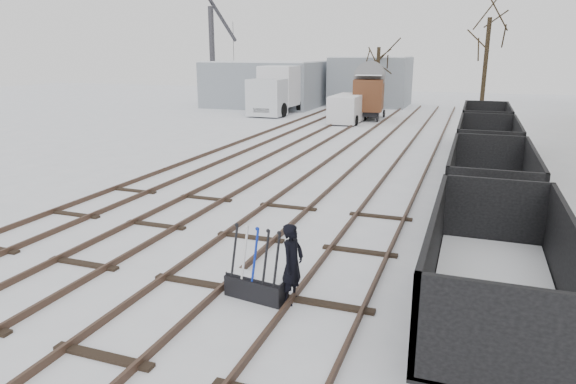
{
  "coord_description": "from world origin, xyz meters",
  "views": [
    {
      "loc": [
        5.4,
        -8.96,
        4.88
      ],
      "look_at": [
        0.83,
        3.7,
        1.2
      ],
      "focal_mm": 32.0,
      "sensor_mm": 36.0,
      "label": 1
    }
  ],
  "objects_px": {
    "box_van_wagon": "(369,93)",
    "crane": "(214,78)",
    "ground_frame": "(256,285)",
    "panel_van": "(348,108)",
    "freight_wagon_a": "(494,295)",
    "worker": "(292,264)",
    "lorry": "(282,89)"
  },
  "relations": [
    {
      "from": "ground_frame",
      "to": "lorry",
      "type": "distance_m",
      "value": 33.39
    },
    {
      "from": "box_van_wagon",
      "to": "ground_frame",
      "type": "bearing_deg",
      "value": -90.62
    },
    {
      "from": "freight_wagon_a",
      "to": "box_van_wagon",
      "type": "xyz_separation_m",
      "value": [
        -8.09,
        29.78,
        1.05
      ]
    },
    {
      "from": "ground_frame",
      "to": "lorry",
      "type": "bearing_deg",
      "value": 118.62
    },
    {
      "from": "ground_frame",
      "to": "panel_van",
      "type": "distance_m",
      "value": 27.7
    },
    {
      "from": "ground_frame",
      "to": "panel_van",
      "type": "relative_size",
      "value": 0.33
    },
    {
      "from": "worker",
      "to": "freight_wagon_a",
      "type": "bearing_deg",
      "value": -81.39
    },
    {
      "from": "crane",
      "to": "worker",
      "type": "bearing_deg",
      "value": -59.25
    },
    {
      "from": "worker",
      "to": "panel_van",
      "type": "distance_m",
      "value": 27.73
    },
    {
      "from": "crane",
      "to": "ground_frame",
      "type": "bearing_deg",
      "value": -60.3
    },
    {
      "from": "panel_van",
      "to": "freight_wagon_a",
      "type": "bearing_deg",
      "value": -71.29
    },
    {
      "from": "freight_wagon_a",
      "to": "crane",
      "type": "bearing_deg",
      "value": 124.36
    },
    {
      "from": "ground_frame",
      "to": "crane",
      "type": "distance_m",
      "value": 38.42
    },
    {
      "from": "worker",
      "to": "panel_van",
      "type": "relative_size",
      "value": 0.37
    },
    {
      "from": "ground_frame",
      "to": "box_van_wagon",
      "type": "distance_m",
      "value": 29.98
    },
    {
      "from": "ground_frame",
      "to": "freight_wagon_a",
      "type": "height_order",
      "value": "freight_wagon_a"
    },
    {
      "from": "box_van_wagon",
      "to": "crane",
      "type": "relative_size",
      "value": 0.46
    },
    {
      "from": "ground_frame",
      "to": "box_van_wagon",
      "type": "relative_size",
      "value": 0.32
    },
    {
      "from": "ground_frame",
      "to": "freight_wagon_a",
      "type": "distance_m",
      "value": 4.51
    },
    {
      "from": "crane",
      "to": "panel_van",
      "type": "bearing_deg",
      "value": -23.49
    },
    {
      "from": "worker",
      "to": "lorry",
      "type": "height_order",
      "value": "lorry"
    },
    {
      "from": "ground_frame",
      "to": "panel_van",
      "type": "xyz_separation_m",
      "value": [
        -4.63,
        27.3,
        0.74
      ]
    },
    {
      "from": "box_van_wagon",
      "to": "lorry",
      "type": "height_order",
      "value": "lorry"
    },
    {
      "from": "worker",
      "to": "crane",
      "type": "height_order",
      "value": "crane"
    },
    {
      "from": "freight_wagon_a",
      "to": "box_van_wagon",
      "type": "bearing_deg",
      "value": 105.19
    },
    {
      "from": "box_van_wagon",
      "to": "crane",
      "type": "distance_m",
      "value": 15.42
    },
    {
      "from": "panel_van",
      "to": "worker",
      "type": "bearing_deg",
      "value": -78.49
    },
    {
      "from": "ground_frame",
      "to": "lorry",
      "type": "relative_size",
      "value": 0.18
    },
    {
      "from": "worker",
      "to": "lorry",
      "type": "xyz_separation_m",
      "value": [
        -11.97,
        31.3,
        1.14
      ]
    },
    {
      "from": "ground_frame",
      "to": "box_van_wagon",
      "type": "height_order",
      "value": "box_van_wagon"
    },
    {
      "from": "freight_wagon_a",
      "to": "box_van_wagon",
      "type": "distance_m",
      "value": 30.88
    },
    {
      "from": "box_van_wagon",
      "to": "lorry",
      "type": "distance_m",
      "value": 7.78
    }
  ]
}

